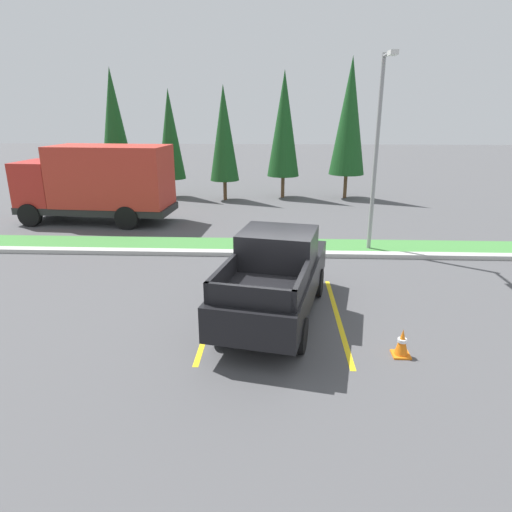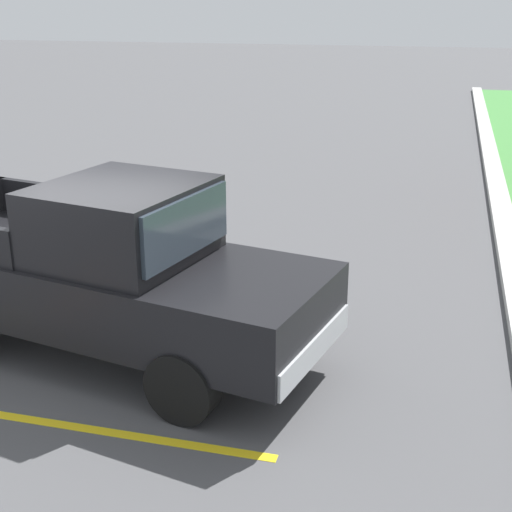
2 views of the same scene
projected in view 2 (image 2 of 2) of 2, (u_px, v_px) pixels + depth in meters
ground_plane at (97, 352)px, 8.59m from camera, size 120.00×120.00×0.00m
parking_line_near at (160, 302)px, 9.99m from camera, size 0.12×4.80×0.01m
parking_line_far at (43, 422)px, 7.17m from camera, size 0.12×4.80×0.01m
pickup_truck_main at (109, 272)px, 8.21m from camera, size 2.91×5.50×2.10m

